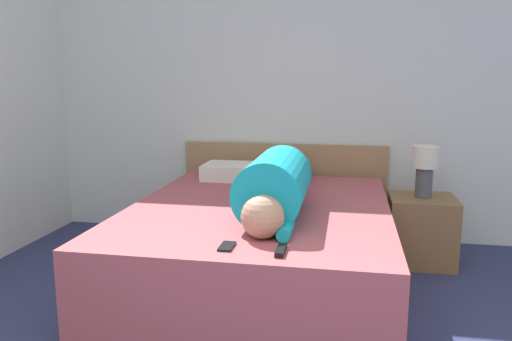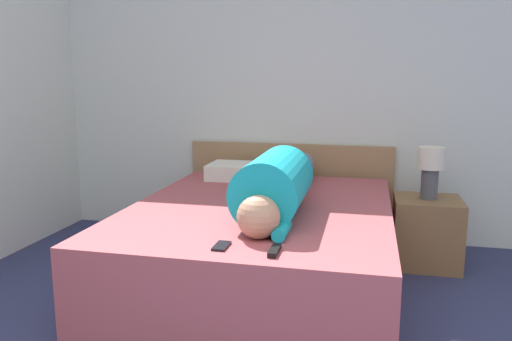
{
  "view_description": "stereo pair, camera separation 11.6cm",
  "coord_description": "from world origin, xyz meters",
  "px_view_note": "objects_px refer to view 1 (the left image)",
  "views": [
    {
      "loc": [
        0.33,
        -0.72,
        1.35
      ],
      "look_at": [
        -0.21,
        2.16,
        0.81
      ],
      "focal_mm": 35.0,
      "sensor_mm": 36.0,
      "label": 1
    },
    {
      "loc": [
        0.44,
        -0.69,
        1.35
      ],
      "look_at": [
        -0.21,
        2.16,
        0.81
      ],
      "focal_mm": 35.0,
      "sensor_mm": 36.0,
      "label": 2
    }
  ],
  "objects_px": {
    "table_lamp": "(425,166)",
    "pillow_near_headboard": "(236,171)",
    "nightstand": "(421,230)",
    "person_lying": "(279,184)",
    "tv_remote": "(281,250)",
    "cell_phone": "(227,246)",
    "bed": "(260,247)"
  },
  "relations": [
    {
      "from": "tv_remote",
      "to": "table_lamp",
      "type": "bearing_deg",
      "value": 61.17
    },
    {
      "from": "nightstand",
      "to": "table_lamp",
      "type": "xyz_separation_m",
      "value": [
        0.0,
        0.0,
        0.48
      ]
    },
    {
      "from": "bed",
      "to": "cell_phone",
      "type": "xyz_separation_m",
      "value": [
        -0.01,
        -0.83,
        0.28
      ]
    },
    {
      "from": "table_lamp",
      "to": "cell_phone",
      "type": "bearing_deg",
      "value": -126.29
    },
    {
      "from": "tv_remote",
      "to": "pillow_near_headboard",
      "type": "bearing_deg",
      "value": 109.67
    },
    {
      "from": "table_lamp",
      "to": "bed",
      "type": "bearing_deg",
      "value": -148.44
    },
    {
      "from": "bed",
      "to": "cell_phone",
      "type": "bearing_deg",
      "value": -91.0
    },
    {
      "from": "nightstand",
      "to": "tv_remote",
      "type": "height_order",
      "value": "tv_remote"
    },
    {
      "from": "bed",
      "to": "cell_phone",
      "type": "distance_m",
      "value": 0.88
    },
    {
      "from": "person_lying",
      "to": "cell_phone",
      "type": "distance_m",
      "value": 0.78
    },
    {
      "from": "bed",
      "to": "pillow_near_headboard",
      "type": "xyz_separation_m",
      "value": [
        -0.34,
        0.79,
        0.34
      ]
    },
    {
      "from": "nightstand",
      "to": "person_lying",
      "type": "distance_m",
      "value": 1.3
    },
    {
      "from": "bed",
      "to": "person_lying",
      "type": "relative_size",
      "value": 1.17
    },
    {
      "from": "pillow_near_headboard",
      "to": "tv_remote",
      "type": "height_order",
      "value": "pillow_near_headboard"
    },
    {
      "from": "person_lying",
      "to": "pillow_near_headboard",
      "type": "relative_size",
      "value": 3.49
    },
    {
      "from": "bed",
      "to": "pillow_near_headboard",
      "type": "distance_m",
      "value": 0.92
    },
    {
      "from": "table_lamp",
      "to": "tv_remote",
      "type": "xyz_separation_m",
      "value": [
        -0.84,
        -1.52,
        -0.16
      ]
    },
    {
      "from": "nightstand",
      "to": "cell_phone",
      "type": "bearing_deg",
      "value": -126.29
    },
    {
      "from": "bed",
      "to": "tv_remote",
      "type": "xyz_separation_m",
      "value": [
        0.25,
        -0.86,
        0.29
      ]
    },
    {
      "from": "nightstand",
      "to": "tv_remote",
      "type": "bearing_deg",
      "value": -118.83
    },
    {
      "from": "nightstand",
      "to": "pillow_near_headboard",
      "type": "height_order",
      "value": "pillow_near_headboard"
    },
    {
      "from": "person_lying",
      "to": "cell_phone",
      "type": "bearing_deg",
      "value": -100.72
    },
    {
      "from": "person_lying",
      "to": "cell_phone",
      "type": "relative_size",
      "value": 13.41
    },
    {
      "from": "pillow_near_headboard",
      "to": "tv_remote",
      "type": "bearing_deg",
      "value": -70.33
    },
    {
      "from": "pillow_near_headboard",
      "to": "cell_phone",
      "type": "xyz_separation_m",
      "value": [
        0.33,
        -1.62,
        -0.05
      ]
    },
    {
      "from": "bed",
      "to": "tv_remote",
      "type": "bearing_deg",
      "value": -73.9
    },
    {
      "from": "table_lamp",
      "to": "pillow_near_headboard",
      "type": "bearing_deg",
      "value": 175.08
    },
    {
      "from": "cell_phone",
      "to": "person_lying",
      "type": "bearing_deg",
      "value": 79.28
    },
    {
      "from": "table_lamp",
      "to": "tv_remote",
      "type": "bearing_deg",
      "value": -118.83
    },
    {
      "from": "tv_remote",
      "to": "person_lying",
      "type": "bearing_deg",
      "value": 98.7
    },
    {
      "from": "pillow_near_headboard",
      "to": "bed",
      "type": "bearing_deg",
      "value": -66.63
    },
    {
      "from": "person_lying",
      "to": "tv_remote",
      "type": "xyz_separation_m",
      "value": [
        0.12,
        -0.78,
        -0.15
      ]
    }
  ]
}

